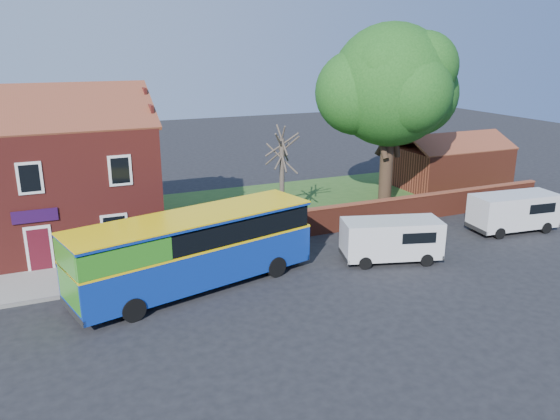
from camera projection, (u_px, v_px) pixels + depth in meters
name	position (u px, v px, depth m)	size (l,w,h in m)	color
ground	(231.00, 311.00, 22.24)	(120.00, 120.00, 0.00)	black
pavement	(43.00, 284.00, 24.61)	(18.00, 3.50, 0.12)	gray
kerb	(43.00, 300.00, 23.07)	(18.00, 0.15, 0.14)	slate
grass_strip	(347.00, 198.00, 38.59)	(26.00, 12.00, 0.04)	#426B28
shop_building	(33.00, 184.00, 28.67)	(12.30, 8.13, 10.50)	maroon
boundary_wall	(397.00, 210.00, 33.09)	(22.00, 0.38, 1.60)	maroon
outbuilding	(451.00, 165.00, 41.55)	(8.20, 5.06, 4.17)	maroon
bus	(187.00, 249.00, 23.73)	(11.37, 5.43, 3.36)	#0D3096
van_near	(391.00, 238.00, 27.12)	(5.19, 3.22, 2.13)	silver
van_far	(514.00, 211.00, 31.52)	(5.19, 2.50, 2.20)	silver
large_tree	(390.00, 89.00, 34.51)	(9.70, 7.67, 11.83)	black
bare_tree	(282.00, 176.00, 32.58)	(2.12, 2.52, 5.64)	#4C4238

